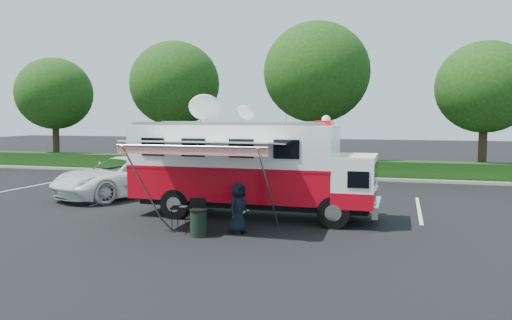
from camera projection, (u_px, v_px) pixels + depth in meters
The scene contains 10 objects.
ground_plane at pixel (252, 217), 16.95m from camera, with size 120.00×120.00×0.00m, color black.
back_border at pixel (336, 88), 28.53m from camera, with size 60.00×6.14×8.87m.
stall_lines at pixel (262, 202), 19.95m from camera, with size 24.12×5.50×0.01m.
command_truck at pixel (250, 167), 16.82m from camera, with size 8.31×2.29×3.99m.
awning at pixel (202, 145), 14.68m from camera, with size 4.53×2.36×2.74m.
white_suv at pixel (124, 196), 21.37m from camera, with size 2.81×6.09×1.69m, color silver.
person at pixel (238, 233), 14.56m from camera, with size 0.72×0.47×1.48m, color black.
folding_table at pixel (184, 208), 15.15m from camera, with size 0.90×0.74×0.67m.
folding_chair at pixel (196, 213), 14.54m from camera, with size 0.61×0.64×1.02m.
trash_bin at pixel (199, 223), 14.15m from camera, with size 0.52×0.52×0.78m.
Camera 1 is at (4.83, -16.00, 3.40)m, focal length 35.00 mm.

